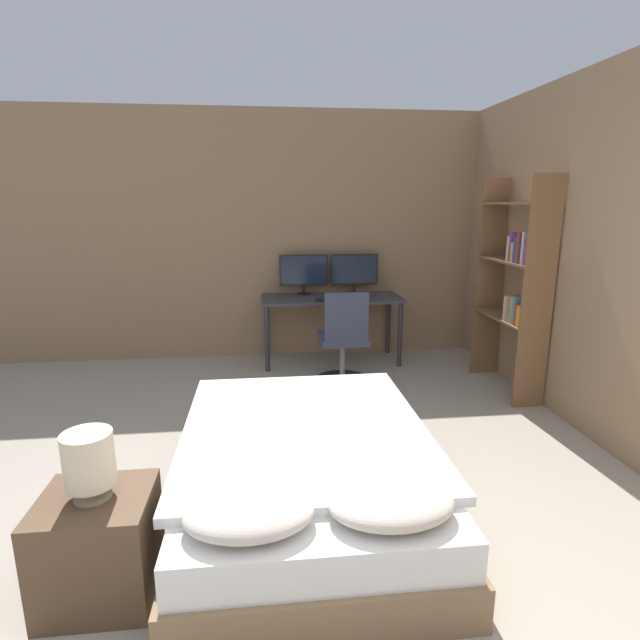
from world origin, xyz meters
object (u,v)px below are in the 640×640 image
object	(u,v)px
monitor_right	(354,271)
office_chair	(343,347)
bed	(307,471)
nightstand	(99,547)
bedside_lamp	(89,460)
computer_mouse	(361,298)
desk	(331,305)
keyboard	(334,300)
bookshelf	(518,278)
monitor_left	(304,272)

from	to	relation	value
monitor_right	office_chair	size ratio (longest dim) A/B	0.57
bed	nightstand	world-z (taller)	bed
bedside_lamp	computer_mouse	world-z (taller)	bedside_lamp
nightstand	bedside_lamp	distance (m)	0.42
office_chair	bedside_lamp	bearing A→B (deg)	-120.94
bed	desk	bearing A→B (deg)	79.24
computer_mouse	nightstand	bearing A→B (deg)	-120.25
bed	monitor_right	bearing A→B (deg)	74.64
keyboard	computer_mouse	xyz separation A→B (m)	(0.29, 0.00, 0.01)
desk	bookshelf	world-z (taller)	bookshelf
office_chair	bookshelf	bearing A→B (deg)	-13.89
keyboard	bookshelf	bearing A→B (deg)	-30.63
bookshelf	monitor_left	bearing A→B (deg)	144.30
monitor_right	keyboard	world-z (taller)	monitor_right
bedside_lamp	keyboard	bearing A→B (deg)	63.93
monitor_right	keyboard	xyz separation A→B (m)	(-0.28, -0.40, -0.24)
monitor_left	computer_mouse	world-z (taller)	monitor_left
office_chair	bookshelf	world-z (taller)	bookshelf
bookshelf	computer_mouse	bearing A→B (deg)	143.89
office_chair	bed	bearing A→B (deg)	-105.05
computer_mouse	bed	bearing A→B (deg)	-107.70
desk	monitor_right	xyz separation A→B (m)	(0.28, 0.20, 0.34)
keyboard	desk	bearing A→B (deg)	90.00
bed	monitor_right	size ratio (longest dim) A/B	3.68
monitor_right	bookshelf	xyz separation A→B (m)	(1.24, -1.30, 0.10)
monitor_left	monitor_right	bearing A→B (deg)	0.00
monitor_right	office_chair	world-z (taller)	monitor_right
monitor_right	computer_mouse	distance (m)	0.46
computer_mouse	bookshelf	size ratio (longest dim) A/B	0.04
bed	monitor_right	xyz separation A→B (m)	(0.80, 2.90, 0.74)
bedside_lamp	bookshelf	xyz separation A→B (m)	(3.01, 2.14, 0.41)
desk	bed	bearing A→B (deg)	-100.76
nightstand	desk	distance (m)	3.58
bed	computer_mouse	bearing A→B (deg)	72.30
nightstand	bedside_lamp	xyz separation A→B (m)	(0.00, -0.00, 0.42)
nightstand	bedside_lamp	world-z (taller)	bedside_lamp
bedside_lamp	bed	bearing A→B (deg)	28.93
computer_mouse	desk	bearing A→B (deg)	145.53
monitor_left	monitor_right	size ratio (longest dim) A/B	1.00
nightstand	computer_mouse	xyz separation A→B (m)	(1.77, 3.04, 0.50)
keyboard	computer_mouse	size ratio (longest dim) A/B	5.59
monitor_right	bookshelf	size ratio (longest dim) A/B	0.27
computer_mouse	office_chair	world-z (taller)	office_chair
bedside_lamp	office_chair	bearing A→B (deg)	59.06
monitor_left	keyboard	xyz separation A→B (m)	(0.28, -0.40, -0.24)
keyboard	office_chair	distance (m)	0.64
nightstand	monitor_left	size ratio (longest dim) A/B	0.92
nightstand	bedside_lamp	size ratio (longest dim) A/B	1.63
bed	monitor_left	distance (m)	3.00
bedside_lamp	computer_mouse	size ratio (longest dim) A/B	4.31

